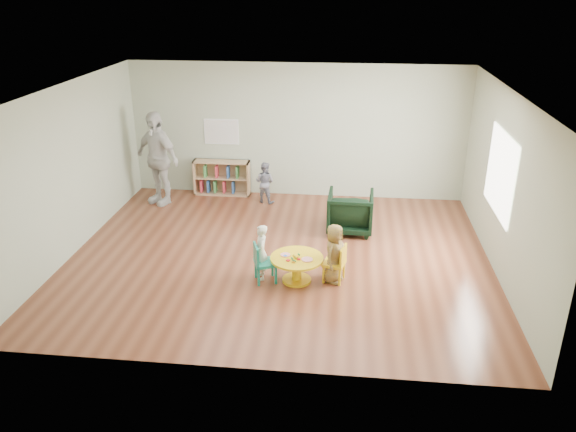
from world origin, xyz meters
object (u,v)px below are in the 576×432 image
object	(u,v)px
child_left	(261,252)
adult_caretaker	(157,158)
activity_table	(297,264)
toddler	(265,182)
kid_chair_right	(337,262)
child_right	(334,254)
kid_chair_left	(263,262)
bookshelf	(222,178)
armchair	(350,212)

from	to	relation	value
child_left	adult_caretaker	world-z (taller)	adult_caretaker
activity_table	toddler	bearing A→B (deg)	106.74
child_left	kid_chair_right	bearing A→B (deg)	80.49
child_right	toddler	world-z (taller)	child_right
activity_table	kid_chair_left	distance (m)	0.53
kid_chair_right	child_left	bearing A→B (deg)	105.24
child_left	kid_chair_left	bearing A→B (deg)	8.88
activity_table	bookshelf	world-z (taller)	bookshelf
bookshelf	armchair	distance (m)	3.25
armchair	child_right	bearing A→B (deg)	84.80
activity_table	toddler	size ratio (longest dim) A/B	0.94
kid_chair_right	child_right	distance (m)	0.16
armchair	adult_caretaker	distance (m)	4.12
kid_chair_left	toddler	bearing A→B (deg)	168.96
bookshelf	armchair	xyz separation A→B (m)	(2.78, -1.68, 0.01)
kid_chair_left	adult_caretaker	world-z (taller)	adult_caretaker
bookshelf	armchair	world-z (taller)	armchair
armchair	child_left	size ratio (longest dim) A/B	0.94
armchair	toddler	distance (m)	2.20
child_left	toddler	distance (m)	3.27
kid_chair_left	kid_chair_right	xyz separation A→B (m)	(1.13, 0.13, -0.01)
bookshelf	toddler	bearing A→B (deg)	-21.40
activity_table	adult_caretaker	distance (m)	4.41
kid_chair_right	child_left	xyz separation A→B (m)	(-1.17, -0.04, 0.13)
kid_chair_right	child_left	distance (m)	1.18
child_left	adult_caretaker	size ratio (longest dim) A/B	0.46
kid_chair_right	adult_caretaker	world-z (taller)	adult_caretaker
armchair	bookshelf	bearing A→B (deg)	-29.37
toddler	kid_chair_left	bearing A→B (deg)	115.80
activity_table	kid_chair_right	world-z (taller)	kid_chair_right
child_left	bookshelf	bearing A→B (deg)	-169.85
activity_table	child_right	bearing A→B (deg)	6.28
kid_chair_right	child_left	world-z (taller)	child_left
adult_caretaker	bookshelf	bearing A→B (deg)	58.71
toddler	kid_chair_right	bearing A→B (deg)	134.41
activity_table	armchair	bearing A→B (deg)	68.07
kid_chair_right	armchair	size ratio (longest dim) A/B	0.71
kid_chair_left	child_right	xyz separation A→B (m)	(1.09, 0.12, 0.14)
adult_caretaker	child_left	bearing A→B (deg)	-19.35
armchair	adult_caretaker	world-z (taller)	adult_caretaker
child_right	toddler	bearing A→B (deg)	47.77
activity_table	child_left	size ratio (longest dim) A/B	0.92
kid_chair_right	child_left	size ratio (longest dim) A/B	0.67
kid_chair_right	adult_caretaker	bearing A→B (deg)	65.38
kid_chair_left	child_right	distance (m)	1.10
kid_chair_left	child_left	xyz separation A→B (m)	(-0.03, 0.09, 0.11)
kid_chair_left	adult_caretaker	bearing A→B (deg)	-158.38
activity_table	kid_chair_left	world-z (taller)	kid_chair_left
child_right	child_left	bearing A→B (deg)	113.59
kid_chair_left	armchair	world-z (taller)	armchair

